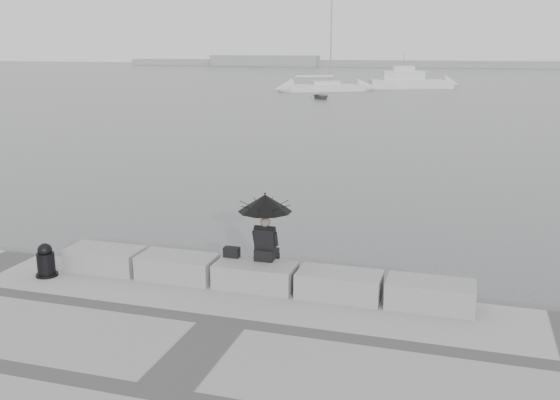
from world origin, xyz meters
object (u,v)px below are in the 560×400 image
(mooring_bollard, at_px, (46,262))
(dinghy, at_px, (321,96))
(seated_person, at_px, (265,213))
(motor_cruiser, at_px, (411,81))
(sailboat_left, at_px, (326,87))

(mooring_bollard, xyz_separation_m, dinghy, (-6.28, 52.26, -0.56))
(seated_person, bearing_deg, mooring_bollard, -169.42)
(seated_person, xyz_separation_m, motor_cruiser, (-3.55, 70.06, -1.09))
(sailboat_left, bearing_deg, mooring_bollard, -111.20)
(sailboat_left, xyz_separation_m, motor_cruiser, (9.18, 8.14, 0.38))
(seated_person, height_order, dinghy, seated_person)
(mooring_bollard, xyz_separation_m, sailboat_left, (-8.22, 62.87, -0.30))
(seated_person, relative_size, dinghy, 0.49)
(seated_person, height_order, motor_cruiser, motor_cruiser)
(motor_cruiser, bearing_deg, sailboat_left, -156.71)
(mooring_bollard, relative_size, dinghy, 0.25)
(mooring_bollard, xyz_separation_m, motor_cruiser, (0.95, 71.02, 0.09))
(seated_person, xyz_separation_m, sailboat_left, (-12.73, 61.92, -1.48))
(dinghy, bearing_deg, mooring_bollard, -118.84)
(mooring_bollard, bearing_deg, dinghy, 96.86)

